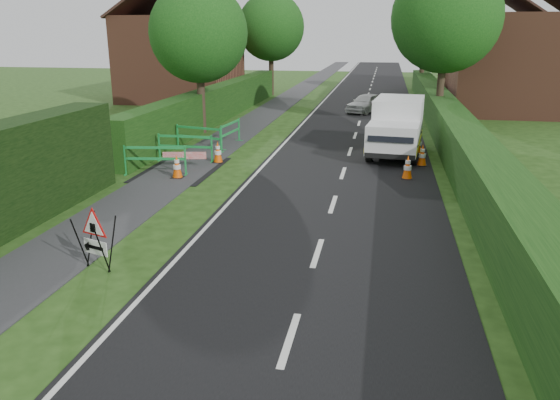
{
  "coord_description": "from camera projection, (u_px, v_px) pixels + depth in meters",
  "views": [
    {
      "loc": [
        3.74,
        -6.3,
        4.58
      ],
      "look_at": [
        1.76,
        4.11,
        1.28
      ],
      "focal_mm": 35.0,
      "sensor_mm": 36.0,
      "label": 1
    }
  ],
  "objects": [
    {
      "name": "ground",
      "position": [
        109.0,
        360.0,
        7.94
      ],
      "size": [
        120.0,
        120.0,
        0.0
      ],
      "primitive_type": "plane",
      "color": "#1F3E11",
      "rests_on": "ground"
    },
    {
      "name": "road_surface",
      "position": [
        368.0,
        95.0,
        40.32
      ],
      "size": [
        6.0,
        90.0,
        0.02
      ],
      "primitive_type": "cube",
      "color": "black",
      "rests_on": "ground"
    },
    {
      "name": "footpath",
      "position": [
        295.0,
        94.0,
        41.31
      ],
      "size": [
        2.0,
        90.0,
        0.02
      ],
      "primitive_type": "cube",
      "color": "#2D2D30",
      "rests_on": "ground"
    },
    {
      "name": "hedge_west_far",
      "position": [
        219.0,
        119.0,
        29.47
      ],
      "size": [
        1.0,
        24.0,
        1.8
      ],
      "primitive_type": "cube",
      "color": "#14380F",
      "rests_on": "ground"
    },
    {
      "name": "hedge_east",
      "position": [
        452.0,
        151.0,
        21.78
      ],
      "size": [
        1.2,
        50.0,
        1.5
      ],
      "primitive_type": "cube",
      "color": "#14380F",
      "rests_on": "ground"
    },
    {
      "name": "house_west",
      "position": [
        182.0,
        57.0,
        37.01
      ],
      "size": [
        7.5,
        7.4,
        7.88
      ],
      "color": "brown",
      "rests_on": "ground"
    },
    {
      "name": "house_east_a",
      "position": [
        515.0,
        61.0,
        31.38
      ],
      "size": [
        7.5,
        7.4,
        7.88
      ],
      "color": "brown",
      "rests_on": "ground"
    },
    {
      "name": "house_east_b",
      "position": [
        491.0,
        52.0,
        44.33
      ],
      "size": [
        7.5,
        7.4,
        7.88
      ],
      "color": "brown",
      "rests_on": "ground"
    },
    {
      "name": "tree_nw",
      "position": [
        198.0,
        33.0,
        24.32
      ],
      "size": [
        4.4,
        4.4,
        6.7
      ],
      "color": "#2D2116",
      "rests_on": "ground"
    },
    {
      "name": "tree_ne",
      "position": [
        446.0,
        18.0,
        25.89
      ],
      "size": [
        5.2,
        5.2,
        7.79
      ],
      "color": "#2D2116",
      "rests_on": "ground"
    },
    {
      "name": "tree_fw",
      "position": [
        271.0,
        27.0,
        39.22
      ],
      "size": [
        4.8,
        4.8,
        7.24
      ],
      "color": "#2D2116",
      "rests_on": "ground"
    },
    {
      "name": "tree_fe",
      "position": [
        424.0,
        36.0,
        41.19
      ],
      "size": [
        4.2,
        4.2,
        6.33
      ],
      "color": "#2D2116",
      "rests_on": "ground"
    },
    {
      "name": "triangle_sign",
      "position": [
        93.0,
        234.0,
        10.69
      ],
      "size": [
        0.95,
        0.95,
        1.1
      ],
      "rotation": [
        0.0,
        0.0,
        -0.32
      ],
      "color": "black",
      "rests_on": "ground"
    },
    {
      "name": "works_van",
      "position": [
        397.0,
        126.0,
        20.88
      ],
      "size": [
        2.23,
        4.73,
        2.09
      ],
      "rotation": [
        0.0,
        0.0,
        -0.1
      ],
      "color": "silver",
      "rests_on": "ground"
    },
    {
      "name": "traffic_cone_0",
      "position": [
        408.0,
        167.0,
        17.49
      ],
      "size": [
        0.38,
        0.38,
        0.79
      ],
      "color": "black",
      "rests_on": "ground"
    },
    {
      "name": "traffic_cone_1",
      "position": [
        422.0,
        155.0,
        19.21
      ],
      "size": [
        0.38,
        0.38,
        0.79
      ],
      "color": "black",
      "rests_on": "ground"
    },
    {
      "name": "traffic_cone_2",
      "position": [
        418.0,
        143.0,
        21.27
      ],
      "size": [
        0.38,
        0.38,
        0.79
      ],
      "color": "black",
      "rests_on": "ground"
    },
    {
      "name": "traffic_cone_3",
      "position": [
        177.0,
        166.0,
        17.61
      ],
      "size": [
        0.38,
        0.38,
        0.79
      ],
      "color": "black",
      "rests_on": "ground"
    },
    {
      "name": "traffic_cone_4",
      "position": [
        218.0,
        152.0,
        19.67
      ],
      "size": [
        0.38,
        0.38,
        0.79
      ],
      "color": "black",
      "rests_on": "ground"
    },
    {
      "name": "ped_barrier_0",
      "position": [
        155.0,
        156.0,
        17.93
      ],
      "size": [
        2.09,
        0.66,
        1.0
      ],
      "rotation": [
        0.0,
        0.0,
        0.15
      ],
      "color": "#198E3C",
      "rests_on": "ground"
    },
    {
      "name": "ped_barrier_1",
      "position": [
        185.0,
        144.0,
        19.82
      ],
      "size": [
        2.07,
        0.38,
        1.0
      ],
      "rotation": [
        0.0,
        0.0,
        0.02
      ],
      "color": "#198E3C",
      "rests_on": "ground"
    },
    {
      "name": "ped_barrier_2",
      "position": [
        199.0,
        135.0,
        21.55
      ],
      "size": [
        2.08,
        0.83,
        1.0
      ],
      "rotation": [
        0.0,
        0.0,
        -0.24
      ],
      "color": "#198E3C",
      "rests_on": "ground"
    },
    {
      "name": "ped_barrier_3",
      "position": [
        230.0,
        131.0,
        22.58
      ],
      "size": [
        0.55,
        2.08,
        1.0
      ],
      "rotation": [
        0.0,
        0.0,
        1.47
      ],
      "color": "#198E3C",
      "rests_on": "ground"
    },
    {
      "name": "redwhite_plank",
      "position": [
        185.0,
        168.0,
        19.01
      ],
      "size": [
        1.48,
        0.35,
        0.25
      ],
      "primitive_type": "cube",
      "rotation": [
        0.0,
        0.0,
        0.21
      ],
      "color": "red",
      "rests_on": "ground"
    },
    {
      "name": "hatchback_car",
      "position": [
        366.0,
        103.0,
        31.9
      ],
      "size": [
        2.52,
        3.45,
        1.09
      ],
      "primitive_type": "imported",
      "rotation": [
        0.0,
        0.0,
        -0.43
      ],
      "color": "silver",
      "rests_on": "ground"
    }
  ]
}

